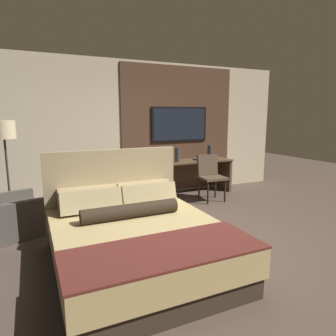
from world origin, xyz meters
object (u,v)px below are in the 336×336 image
object	(u,v)px
floor_lamp	(4,138)
book	(199,159)
desk	(184,171)
tv	(180,124)
armchair_by_window	(14,216)
vase_short	(210,152)
bed	(136,238)
vase_tall	(177,155)
desk_chair	(210,173)

from	to	relation	value
floor_lamp	book	xyz separation A→B (m)	(3.69, 0.37, -0.61)
desk	tv	world-z (taller)	tv
armchair_by_window	book	bearing A→B (deg)	-94.20
floor_lamp	book	size ratio (longest dim) A/B	6.40
desk	book	xyz separation A→B (m)	(0.33, -0.05, 0.24)
desk	book	distance (m)	0.41
desk	armchair_by_window	xyz separation A→B (m)	(-3.30, -0.98, -0.25)
vase_short	book	world-z (taller)	vase_short
bed	floor_lamp	bearing A→B (deg)	122.57
floor_lamp	desk	bearing A→B (deg)	7.20
bed	tv	distance (m)	3.64
vase_tall	vase_short	world-z (taller)	vase_short
vase_tall	book	bearing A→B (deg)	3.40
armchair_by_window	desk	bearing A→B (deg)	-91.96
armchair_by_window	vase_short	size ratio (longest dim) A/B	3.01
tv	book	size ratio (longest dim) A/B	5.20
vase_tall	book	xyz separation A→B (m)	(0.54, 0.03, -0.13)
desk_chair	vase_short	bearing A→B (deg)	61.26
bed	tv	xyz separation A→B (m)	(1.99, 2.80, 1.19)
bed	vase_short	xyz separation A→B (m)	(2.57, 2.46, 0.58)
tv	armchair_by_window	world-z (taller)	tv
vase_short	floor_lamp	bearing A→B (deg)	-175.40
bed	desk	bearing A→B (deg)	52.30
desk_chair	vase_tall	world-z (taller)	vase_tall
desk	tv	xyz separation A→B (m)	(0.00, 0.23, 1.00)
desk	floor_lamp	xyz separation A→B (m)	(-3.36, -0.42, 0.85)
desk	desk_chair	xyz separation A→B (m)	(0.26, -0.63, 0.04)
desk	tv	bearing A→B (deg)	90.00
bed	floor_lamp	xyz separation A→B (m)	(-1.37, 2.15, 1.04)
desk	desk_chair	distance (m)	0.68
bed	book	distance (m)	3.45
desk_chair	vase_tall	xyz separation A→B (m)	(-0.47, 0.54, 0.33)
armchair_by_window	floor_lamp	distance (m)	1.23
book	armchair_by_window	bearing A→B (deg)	-165.71
floor_lamp	vase_short	size ratio (longest dim) A/B	5.10
bed	book	world-z (taller)	bed
bed	desk_chair	size ratio (longest dim) A/B	2.33
bed	tv	size ratio (longest dim) A/B	1.62
bed	book	xyz separation A→B (m)	(2.32, 2.52, 0.43)
book	tv	bearing A→B (deg)	139.14
tv	desk_chair	distance (m)	1.31
bed	vase_tall	bearing A→B (deg)	54.37
tv	armchair_by_window	size ratio (longest dim) A/B	1.38
armchair_by_window	vase_tall	distance (m)	3.28
armchair_by_window	vase_tall	world-z (taller)	vase_tall
desk_chair	armchair_by_window	xyz separation A→B (m)	(-3.56, -0.35, -0.29)
armchair_by_window	book	size ratio (longest dim) A/B	3.77
desk	vase_short	xyz separation A→B (m)	(0.58, -0.11, 0.38)
armchair_by_window	vase_short	bearing A→B (deg)	-95.83
vase_tall	vase_short	xyz separation A→B (m)	(0.79, -0.02, 0.01)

